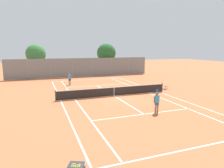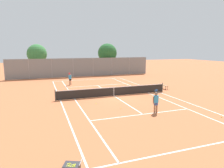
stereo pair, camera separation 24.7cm
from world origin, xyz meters
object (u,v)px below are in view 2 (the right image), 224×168
at_px(courtside_bench, 163,85).
at_px(tree_behind_right, 107,53).
at_px(player_near_side, 156,101).
at_px(loose_tennis_ball_3, 96,104).
at_px(loose_tennis_ball_2, 222,117).
at_px(tree_behind_left, 37,54).
at_px(tennis_net, 114,91).
at_px(loose_tennis_ball_0, 121,108).
at_px(loose_tennis_ball_1, 127,85).
at_px(player_far_left, 70,78).

xyz_separation_m(courtside_bench, tree_behind_right, (-1.86, 16.55, 3.60)).
distance_m(player_near_side, loose_tennis_ball_3, 5.48).
relative_size(loose_tennis_ball_3, courtside_bench, 0.04).
xyz_separation_m(loose_tennis_ball_2, tree_behind_left, (-12.69, 27.79, 3.88)).
bearing_deg(loose_tennis_ball_2, loose_tennis_ball_3, 139.41).
xyz_separation_m(tennis_net, courtside_bench, (7.15, 1.54, -0.10)).
relative_size(loose_tennis_ball_2, loose_tennis_ball_3, 1.00).
relative_size(loose_tennis_ball_3, tree_behind_right, 0.01).
distance_m(player_near_side, tree_behind_right, 25.00).
xyz_separation_m(loose_tennis_ball_0, loose_tennis_ball_1, (4.92, 9.80, 0.00)).
distance_m(tennis_net, courtside_bench, 7.31).
distance_m(tennis_net, loose_tennis_ball_0, 4.56).
xyz_separation_m(player_far_left, loose_tennis_ball_2, (8.44, -16.98, -0.89)).
height_order(tennis_net, player_near_side, player_near_side).
bearing_deg(player_far_left, loose_tennis_ball_1, -19.91).
height_order(loose_tennis_ball_1, loose_tennis_ball_3, same).
height_order(player_far_left, loose_tennis_ball_1, player_far_left).
height_order(player_near_side, player_far_left, same).
relative_size(tennis_net, loose_tennis_ball_2, 181.82).
height_order(courtside_bench, tree_behind_left, tree_behind_left).
distance_m(player_near_side, loose_tennis_ball_2, 4.77).
height_order(player_far_left, loose_tennis_ball_3, player_far_left).
xyz_separation_m(tennis_net, loose_tennis_ball_2, (5.02, -8.94, -0.48)).
xyz_separation_m(player_far_left, loose_tennis_ball_0, (2.43, -12.46, -0.89)).
bearing_deg(loose_tennis_ball_0, loose_tennis_ball_1, 63.34).
height_order(loose_tennis_ball_0, loose_tennis_ball_1, same).
height_order(loose_tennis_ball_1, tree_behind_right, tree_behind_right).
distance_m(player_far_left, courtside_bench, 12.41).
xyz_separation_m(tree_behind_left, tree_behind_right, (12.96, -0.76, 0.09)).
relative_size(player_near_side, loose_tennis_ball_3, 26.88).
bearing_deg(loose_tennis_ball_0, player_far_left, 101.02).
distance_m(loose_tennis_ball_2, courtside_bench, 10.70).
height_order(tennis_net, player_far_left, player_far_left).
distance_m(loose_tennis_ball_1, tree_behind_left, 18.20).
distance_m(loose_tennis_ball_0, loose_tennis_ball_1, 10.97).
relative_size(loose_tennis_ball_0, loose_tennis_ball_3, 1.00).
relative_size(player_far_left, courtside_bench, 1.18).
relative_size(tree_behind_left, tree_behind_right, 0.96).
bearing_deg(courtside_bench, loose_tennis_ball_2, -101.47).
bearing_deg(player_far_left, tree_behind_left, 111.48).
bearing_deg(player_far_left, tennis_net, -66.95).
bearing_deg(tree_behind_left, courtside_bench, -49.43).
height_order(player_far_left, loose_tennis_ball_2, player_far_left).
height_order(player_near_side, tree_behind_left, tree_behind_left).
height_order(tennis_net, loose_tennis_ball_2, tennis_net).
distance_m(tennis_net, tree_behind_left, 20.63).
bearing_deg(loose_tennis_ball_3, tree_behind_right, 68.98).
relative_size(player_far_left, tree_behind_right, 0.30).
height_order(tennis_net, loose_tennis_ball_1, tennis_net).
bearing_deg(player_far_left, loose_tennis_ball_3, -85.47).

